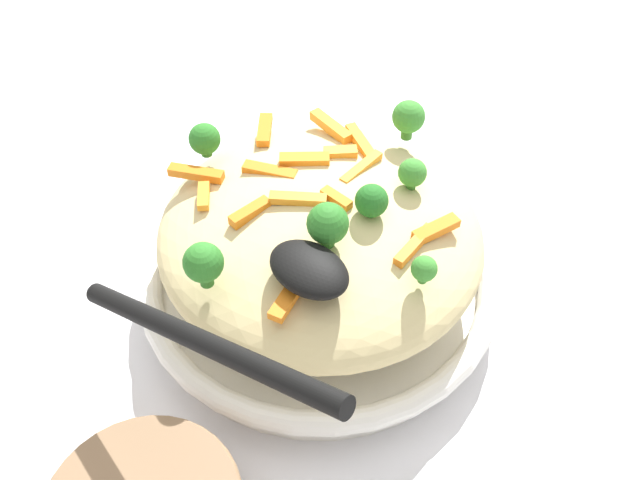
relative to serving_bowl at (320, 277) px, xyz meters
The scene contains 26 objects.
ground_plane 0.02m from the serving_bowl, ahead, with size 2.40×2.40×0.00m, color silver.
serving_bowl is the anchor object (origin of this frame).
pasta_mound 0.05m from the serving_bowl, ahead, with size 0.24×0.24×0.07m, color #DBC689.
carrot_piece_0 0.12m from the serving_bowl, 54.54° to the right, with size 0.04×0.01×0.01m, color orange.
carrot_piece_1 0.09m from the serving_bowl, 150.96° to the right, with size 0.02×0.01×0.01m, color orange.
carrot_piece_2 0.10m from the serving_bowl, ahead, with size 0.04×0.01×0.01m, color orange.
carrot_piece_3 0.10m from the serving_bowl, 55.93° to the left, with size 0.03×0.01×0.01m, color orange.
carrot_piece_4 0.10m from the serving_bowl, 65.54° to the right, with size 0.03×0.01×0.01m, color orange.
carrot_piece_5 0.12m from the serving_bowl, 156.51° to the right, with size 0.04×0.01×0.01m, color orange.
carrot_piece_6 0.11m from the serving_bowl, 118.33° to the left, with size 0.04×0.01×0.01m, color orange.
carrot_piece_7 0.12m from the serving_bowl, 35.39° to the left, with size 0.03×0.01×0.01m, color orange.
carrot_piece_8 0.09m from the serving_bowl, 91.63° to the right, with size 0.04×0.01×0.01m, color orange.
carrot_piece_9 0.12m from the serving_bowl, 21.33° to the right, with size 0.04×0.01×0.01m, color orange.
carrot_piece_10 0.13m from the serving_bowl, 21.94° to the left, with size 0.04×0.01×0.01m, color orange.
carrot_piece_11 0.11m from the serving_bowl, 74.23° to the right, with size 0.04×0.01×0.01m, color orange.
carrot_piece_12 0.10m from the serving_bowl, 33.41° to the right, with size 0.04×0.01×0.01m, color orange.
carrot_piece_13 0.11m from the serving_bowl, behind, with size 0.04×0.01×0.01m, color orange.
carrot_piece_14 0.09m from the serving_bowl, 52.19° to the left, with size 0.04×0.01×0.01m, color orange.
broccoli_floret_0 0.14m from the serving_bowl, 85.25° to the left, with size 0.03×0.03×0.03m.
broccoli_floret_1 0.13m from the serving_bowl, behind, with size 0.02×0.02×0.02m.
broccoli_floret_2 0.14m from the serving_bowl, ahead, with size 0.02×0.02×0.03m.
broccoli_floret_3 0.14m from the serving_bowl, 88.21° to the right, with size 0.03×0.03×0.03m.
broccoli_floret_4 0.11m from the serving_bowl, 138.04° to the left, with size 0.03×0.03×0.04m.
broccoli_floret_5 0.11m from the serving_bowl, 123.01° to the right, with size 0.02×0.02×0.03m.
broccoli_floret_6 0.10m from the serving_bowl, 159.95° to the right, with size 0.02×0.02×0.03m.
serving_spoon 0.15m from the serving_bowl, 114.80° to the left, with size 0.19×0.12×0.07m.
Camera 1 is at (-0.22, 0.26, 0.43)m, focal length 37.80 mm.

